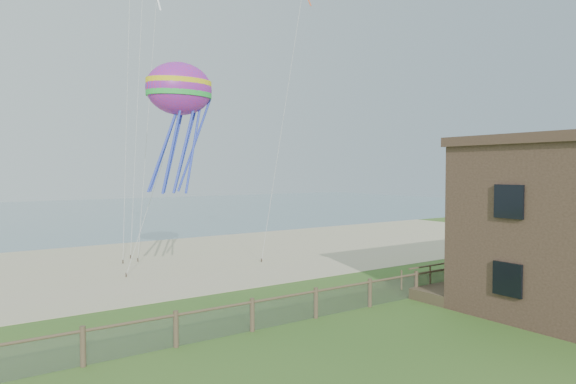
# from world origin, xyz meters

# --- Properties ---
(ground) EXTENTS (160.00, 160.00, 0.00)m
(ground) POSITION_xyz_m (0.00, 0.00, 0.00)
(ground) COLOR #335D20
(ground) RESTS_ON ground
(sand_beach) EXTENTS (72.00, 20.00, 0.02)m
(sand_beach) POSITION_xyz_m (0.00, 22.00, 0.00)
(sand_beach) COLOR #C3B98D
(sand_beach) RESTS_ON ground
(ocean) EXTENTS (160.00, 68.00, 0.02)m
(ocean) POSITION_xyz_m (0.00, 66.00, 0.00)
(ocean) COLOR slate
(ocean) RESTS_ON ground
(chainlink_fence) EXTENTS (36.20, 0.20, 1.25)m
(chainlink_fence) POSITION_xyz_m (0.00, 6.00, 0.55)
(chainlink_fence) COLOR #4F3E2C
(chainlink_fence) RESTS_ON ground
(motel_deck) EXTENTS (15.00, 2.00, 0.50)m
(motel_deck) POSITION_xyz_m (13.00, 5.00, 0.25)
(motel_deck) COLOR brown
(motel_deck) RESTS_ON ground
(picnic_table) EXTENTS (2.38, 2.12, 0.83)m
(picnic_table) POSITION_xyz_m (8.56, 1.01, 0.42)
(picnic_table) COLOR brown
(picnic_table) RESTS_ON ground
(octopus_kite) EXTENTS (3.73, 2.74, 7.37)m
(octopus_kite) POSITION_xyz_m (-1.81, 15.40, 8.41)
(octopus_kite) COLOR #E42449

